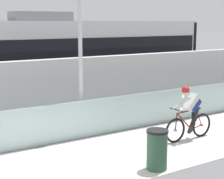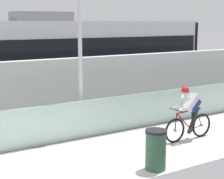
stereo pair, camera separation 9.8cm
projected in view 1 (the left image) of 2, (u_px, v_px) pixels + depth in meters
name	position (u px, v px, depth m)	size (l,w,h in m)	color
ground_plane	(57.00, 170.00, 8.72)	(200.00, 200.00, 0.00)	slate
bike_path_deck	(57.00, 169.00, 8.72)	(32.00, 3.20, 0.01)	silver
glass_parapet	(28.00, 128.00, 10.15)	(32.00, 0.05, 1.12)	#ADC6C1
concrete_barrier_wall	(7.00, 97.00, 11.54)	(32.00, 0.36, 2.21)	silver
tram	(84.00, 57.00, 16.43)	(11.06, 2.54, 3.81)	silver
cyclist_on_bike	(189.00, 114.00, 10.82)	(1.77, 0.58, 1.61)	black
lamp_post_antenna	(80.00, 26.00, 10.87)	(0.28, 0.28, 5.20)	gray
trash_bin	(157.00, 150.00, 8.64)	(0.51, 0.51, 0.96)	#33593F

